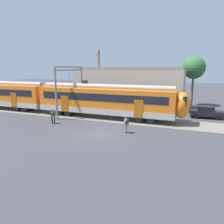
# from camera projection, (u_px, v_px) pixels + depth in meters

# --- Properties ---
(ground_plane) EXTENTS (160.00, 160.00, 0.00)m
(ground_plane) POSITION_uv_depth(u_px,v_px,m) (99.00, 133.00, 21.62)
(ground_plane) COLOR #38383D
(track_bed) EXTENTS (80.00, 4.40, 0.01)m
(track_bed) POSITION_uv_depth(u_px,v_px,m) (36.00, 111.00, 32.39)
(track_bed) COLOR slate
(track_bed) RESTS_ON ground
(commuter_train) EXTENTS (38.05, 3.07, 4.73)m
(commuter_train) POSITION_uv_depth(u_px,v_px,m) (49.00, 97.00, 31.04)
(commuter_train) COLOR #B2ADA8
(commuter_train) RESTS_ON ground
(pedestrian_green) EXTENTS (0.54, 0.69, 1.67)m
(pedestrian_green) POSITION_uv_depth(u_px,v_px,m) (53.00, 115.00, 25.11)
(pedestrian_green) COLOR #28282D
(pedestrian_green) RESTS_ON ground
(pedestrian_grey) EXTENTS (0.56, 0.66, 1.67)m
(pedestrian_grey) POSITION_uv_depth(u_px,v_px,m) (126.00, 123.00, 21.51)
(pedestrian_grey) COLOR #6B6051
(pedestrian_grey) RESTS_ON ground
(parked_car_black) EXTENTS (4.07, 1.90, 1.54)m
(parked_car_black) POSITION_uv_depth(u_px,v_px,m) (206.00, 112.00, 27.94)
(parked_car_black) COLOR black
(parked_car_black) RESTS_ON ground
(catenary_gantry) EXTENTS (0.24, 6.64, 6.53)m
(catenary_gantry) POSITION_uv_depth(u_px,v_px,m) (70.00, 83.00, 29.38)
(catenary_gantry) COLOR gray
(catenary_gantry) RESTS_ON ground
(background_building) EXTENTS (17.66, 5.00, 9.20)m
(background_building) POSITION_uv_depth(u_px,v_px,m) (128.00, 87.00, 35.95)
(background_building) COLOR #B2A899
(background_building) RESTS_ON ground
(street_tree_right) EXTENTS (3.68, 3.68, 8.19)m
(street_tree_right) POSITION_uv_depth(u_px,v_px,m) (194.00, 68.00, 35.86)
(street_tree_right) COLOR brown
(street_tree_right) RESTS_ON ground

